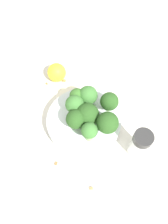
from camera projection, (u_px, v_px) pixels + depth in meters
name	position (u px, v px, depth m)	size (l,w,h in m)	color
ground_plane	(84.00, 125.00, 0.52)	(3.00, 3.00, 0.00)	silver
bowl	(84.00, 122.00, 0.51)	(0.17, 0.17, 0.03)	silver
broccoli_floret_0	(89.00, 131.00, 0.44)	(0.03, 0.03, 0.05)	#8EB770
broccoli_floret_1	(88.00, 96.00, 0.49)	(0.04, 0.04, 0.05)	#8EB770
broccoli_floret_2	(89.00, 114.00, 0.47)	(0.05, 0.05, 0.05)	#8EB770
broccoli_floret_3	(77.00, 120.00, 0.46)	(0.04, 0.04, 0.05)	#84AD66
broccoli_floret_4	(109.00, 102.00, 0.48)	(0.04, 0.04, 0.05)	#84AD66
broccoli_floret_5	(74.00, 105.00, 0.48)	(0.04, 0.04, 0.05)	#8EB770
broccoli_floret_6	(77.00, 96.00, 0.49)	(0.03, 0.03, 0.04)	#8EB770
broccoli_floret_7	(107.00, 123.00, 0.45)	(0.05, 0.05, 0.06)	#8EB770
pepper_shaker	(140.00, 144.00, 0.45)	(0.04, 0.04, 0.08)	silver
lemon_wedge	(57.00, 73.00, 0.57)	(0.05, 0.05, 0.05)	yellow
almond_crumb_0	(64.00, 80.00, 0.58)	(0.01, 0.01, 0.01)	#AD7F4C
almond_crumb_1	(56.00, 163.00, 0.47)	(0.01, 0.01, 0.01)	olive
almond_crumb_2	(91.00, 188.00, 0.45)	(0.01, 0.01, 0.01)	#AD7F4C
almond_crumb_3	(46.00, 83.00, 0.58)	(0.01, 0.00, 0.01)	olive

